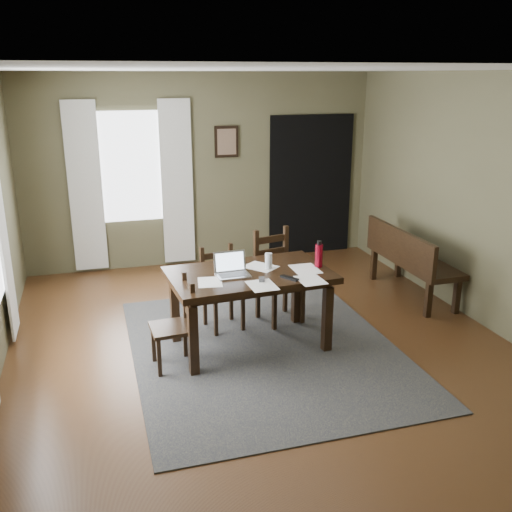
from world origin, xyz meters
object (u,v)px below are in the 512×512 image
object	(u,v)px
chair_back_left	(222,289)
water_bottle	(319,255)
dining_table	(250,281)
chair_back_right	(278,277)
laptop	(232,269)
chair_end	(177,325)
bench	(409,256)

from	to	relation	value
chair_back_left	water_bottle	world-z (taller)	water_bottle
dining_table	chair_back_left	xyz separation A→B (m)	(-0.16, 0.54, -0.26)
water_bottle	dining_table	bearing A→B (deg)	177.28
chair_back_right	laptop	bearing A→B (deg)	-151.95
laptop	chair_end	bearing A→B (deg)	-163.11
bench	dining_table	bearing A→B (deg)	109.27
chair_back_left	bench	world-z (taller)	chair_back_left
chair_back_right	laptop	size ratio (longest dim) A/B	3.14
chair_end	water_bottle	bearing A→B (deg)	94.05
chair_back_left	chair_back_right	size ratio (longest dim) A/B	0.87
chair_end	chair_back_left	distance (m)	0.97
chair_end	water_bottle	xyz separation A→B (m)	(1.49, 0.18, 0.49)
chair_back_right	laptop	xyz separation A→B (m)	(-0.67, -0.57, 0.35)
chair_back_left	laptop	xyz separation A→B (m)	(-0.02, -0.56, 0.42)
dining_table	chair_end	xyz separation A→B (m)	(-0.77, -0.22, -0.27)
chair_end	laptop	size ratio (longest dim) A/B	2.67
laptop	water_bottle	distance (m)	0.90
chair_end	chair_back_left	xyz separation A→B (m)	(0.61, 0.76, 0.01)
dining_table	chair_end	size ratio (longest dim) A/B	1.89
chair_end	water_bottle	world-z (taller)	water_bottle
chair_back_left	laptop	size ratio (longest dim) A/B	2.72
laptop	water_bottle	bearing A→B (deg)	-2.98
dining_table	bench	distance (m)	2.40
water_bottle	laptop	bearing A→B (deg)	178.91
chair_end	bench	distance (m)	3.20
bench	laptop	size ratio (longest dim) A/B	4.71
chair_back_left	water_bottle	distance (m)	1.16
chair_back_right	water_bottle	distance (m)	0.76
chair_back_right	water_bottle	xyz separation A→B (m)	(0.23, -0.59, 0.42)
dining_table	water_bottle	distance (m)	0.75
chair_back_left	bench	xyz separation A→B (m)	(2.43, 0.25, 0.08)
chair_end	bench	world-z (taller)	chair_end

